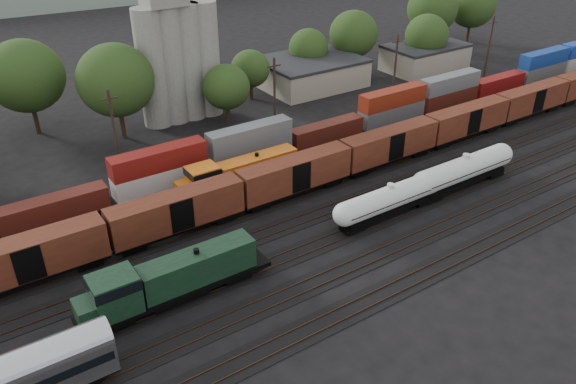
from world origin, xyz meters
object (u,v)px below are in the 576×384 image
tank_car_a (389,199)px  grain_silo (177,50)px  orange_locomotive (236,174)px  green_locomotive (165,281)px

tank_car_a → grain_silo: 42.50m
orange_locomotive → green_locomotive: bearing=-136.3°
green_locomotive → orange_locomotive: 21.69m
green_locomotive → orange_locomotive: size_ratio=1.04×
green_locomotive → grain_silo: (20.33, 41.00, 8.47)m
green_locomotive → orange_locomotive: bearing=43.7°
green_locomotive → tank_car_a: (27.27, -0.00, -0.32)m
green_locomotive → orange_locomotive: green_locomotive is taller
tank_car_a → green_locomotive: bearing=180.0°
grain_silo → orange_locomotive: bearing=-100.2°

